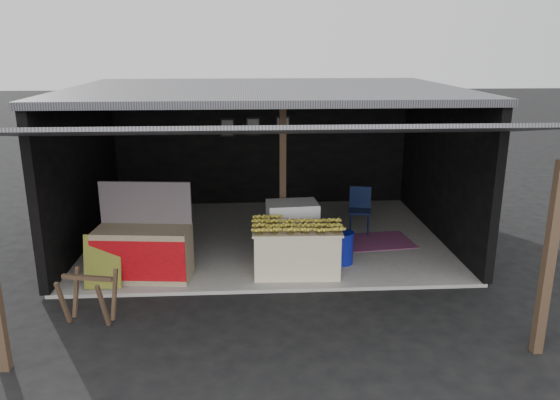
{
  "coord_description": "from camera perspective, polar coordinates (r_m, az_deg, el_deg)",
  "views": [
    {
      "loc": [
        -0.34,
        -7.86,
        3.79
      ],
      "look_at": [
        0.23,
        1.5,
        1.1
      ],
      "focal_mm": 35.0,
      "sensor_mm": 36.0,
      "label": 1
    }
  ],
  "objects": [
    {
      "name": "white_crate",
      "position": [
        9.92,
        1.29,
        -3.02
      ],
      "size": [
        0.94,
        0.68,
        1.0
      ],
      "rotation": [
        0.0,
        0.0,
        0.08
      ],
      "color": "white",
      "rests_on": "concrete_slab"
    },
    {
      "name": "plastic_chair",
      "position": [
        11.26,
        8.35,
        -0.59
      ],
      "size": [
        0.52,
        0.52,
        0.93
      ],
      "rotation": [
        0.0,
        0.0,
        -0.21
      ],
      "color": "black",
      "rests_on": "concrete_slab"
    },
    {
      "name": "ground",
      "position": [
        8.74,
        -0.9,
        -9.72
      ],
      "size": [
        80.0,
        80.0,
        0.0
      ],
      "primitive_type": "plane",
      "color": "black",
      "rests_on": "ground"
    },
    {
      "name": "sawhorse",
      "position": [
        8.15,
        -19.37,
        -9.17
      ],
      "size": [
        0.75,
        0.74,
        0.71
      ],
      "rotation": [
        0.0,
        0.0,
        -0.21
      ],
      "color": "#453122",
      "rests_on": "ground"
    },
    {
      "name": "water_barrel",
      "position": [
        9.67,
        6.55,
        -5.06
      ],
      "size": [
        0.37,
        0.37,
        0.54
      ],
      "primitive_type": "cylinder",
      "color": "#0C168C",
      "rests_on": "concrete_slab"
    },
    {
      "name": "neighbor_stall",
      "position": [
        9.24,
        -14.05,
        -5.15
      ],
      "size": [
        1.58,
        0.84,
        1.57
      ],
      "rotation": [
        0.0,
        0.0,
        -0.1
      ],
      "color": "#998466",
      "rests_on": "concrete_slab"
    },
    {
      "name": "concrete_slab",
      "position": [
        11.03,
        -1.49,
        -3.94
      ],
      "size": [
        7.0,
        5.0,
        0.06
      ],
      "primitive_type": "cube",
      "color": "gray",
      "rests_on": "ground"
    },
    {
      "name": "shophouse",
      "position": [
        10.82,
        -1.62,
        7.0
      ],
      "size": [
        7.4,
        7.29,
        3.02
      ],
      "color": "black",
      "rests_on": "ground"
    },
    {
      "name": "picture_frames",
      "position": [
        12.89,
        -2.68,
        7.69
      ],
      "size": [
        1.62,
        0.04,
        0.46
      ],
      "color": "black",
      "rests_on": "shophouse"
    },
    {
      "name": "magenta_rug",
      "position": [
        10.87,
        9.7,
        -4.28
      ],
      "size": [
        1.6,
        1.16,
        0.01
      ],
      "primitive_type": "cube",
      "rotation": [
        0.0,
        0.0,
        0.11
      ],
      "color": "#781A5C",
      "rests_on": "concrete_slab"
    },
    {
      "name": "banana_pile",
      "position": [
        9.04,
        1.75,
        -2.38
      ],
      "size": [
        1.37,
        0.85,
        0.16
      ],
      "primitive_type": null,
      "rotation": [
        0.0,
        0.0,
        -0.04
      ],
      "color": "yellow",
      "rests_on": "banana_table"
    },
    {
      "name": "green_signboard",
      "position": [
        9.08,
        -18.06,
        -6.13
      ],
      "size": [
        0.58,
        0.26,
        0.84
      ],
      "primitive_type": "cube",
      "rotation": [
        -0.26,
        0.0,
        0.0
      ],
      "color": "black",
      "rests_on": "concrete_slab"
    },
    {
      "name": "banana_table",
      "position": [
        9.2,
        1.72,
        -5.21
      ],
      "size": [
        1.49,
        0.95,
        0.8
      ],
      "rotation": [
        0.0,
        0.0,
        -0.04
      ],
      "color": "silver",
      "rests_on": "concrete_slab"
    }
  ]
}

